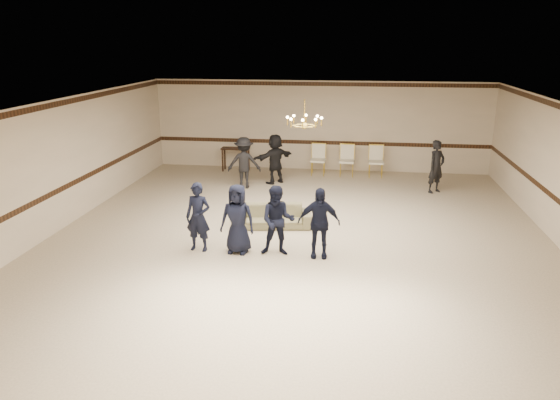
{
  "coord_description": "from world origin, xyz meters",
  "views": [
    {
      "loc": [
        1.21,
        -11.92,
        4.61
      ],
      "look_at": [
        -0.4,
        -0.5,
        1.07
      ],
      "focal_mm": 33.83,
      "sensor_mm": 36.0,
      "label": 1
    }
  ],
  "objects": [
    {
      "name": "room",
      "position": [
        0.0,
        0.0,
        1.6
      ],
      "size": [
        12.01,
        14.01,
        3.21
      ],
      "color": "beige",
      "rests_on": "ground"
    },
    {
      "name": "chair_rail",
      "position": [
        0.0,
        6.99,
        1.0
      ],
      "size": [
        12.0,
        0.02,
        0.14
      ],
      "primitive_type": "cube",
      "color": "#382010",
      "rests_on": "wall_back"
    },
    {
      "name": "crown_molding",
      "position": [
        0.0,
        6.99,
        3.08
      ],
      "size": [
        12.0,
        0.02,
        0.14
      ],
      "primitive_type": "cube",
      "color": "#382010",
      "rests_on": "wall_back"
    },
    {
      "name": "chandelier",
      "position": [
        0.0,
        1.0,
        2.88
      ],
      "size": [
        0.94,
        0.94,
        0.89
      ],
      "primitive_type": null,
      "color": "gold",
      "rests_on": "ceiling"
    },
    {
      "name": "boy_a",
      "position": [
        -2.16,
        -1.13,
        0.79
      ],
      "size": [
        0.61,
        0.43,
        1.57
      ],
      "primitive_type": "imported",
      "rotation": [
        0.0,
        0.0,
        -0.1
      ],
      "color": "black",
      "rests_on": "floor"
    },
    {
      "name": "boy_b",
      "position": [
        -1.26,
        -1.13,
        0.79
      ],
      "size": [
        0.81,
        0.57,
        1.57
      ],
      "primitive_type": "imported",
      "rotation": [
        0.0,
        0.0,
        -0.09
      ],
      "color": "black",
      "rests_on": "floor"
    },
    {
      "name": "boy_c",
      "position": [
        -0.36,
        -1.13,
        0.79
      ],
      "size": [
        0.8,
        0.64,
        1.57
      ],
      "primitive_type": "imported",
      "rotation": [
        0.0,
        0.0,
        0.06
      ],
      "color": "black",
      "rests_on": "floor"
    },
    {
      "name": "boy_d",
      "position": [
        0.54,
        -1.13,
        0.79
      ],
      "size": [
        0.95,
        0.45,
        1.57
      ],
      "primitive_type": "imported",
      "rotation": [
        0.0,
        0.0,
        0.07
      ],
      "color": "black",
      "rests_on": "floor"
    },
    {
      "name": "settee",
      "position": [
        -0.72,
        0.67,
        0.28
      ],
      "size": [
        1.99,
        1.02,
        0.55
      ],
      "primitive_type": "imported",
      "rotation": [
        0.0,
        0.0,
        0.15
      ],
      "color": "#6F6A4A",
      "rests_on": "floor"
    },
    {
      "name": "adult_left",
      "position": [
        -2.21,
        4.16,
        0.82
      ],
      "size": [
        1.13,
        0.73,
        1.64
      ],
      "primitive_type": "imported",
      "rotation": [
        0.0,
        0.0,
        3.26
      ],
      "color": "black",
      "rests_on": "floor"
    },
    {
      "name": "adult_mid",
      "position": [
        -1.31,
        4.86,
        0.82
      ],
      "size": [
        1.42,
        1.41,
        1.64
      ],
      "primitive_type": "imported",
      "rotation": [
        0.0,
        0.0,
        3.92
      ],
      "color": "black",
      "rests_on": "floor"
    },
    {
      "name": "adult_right",
      "position": [
        3.79,
        4.46,
        0.82
      ],
      "size": [
        0.71,
        0.68,
        1.64
      ],
      "primitive_type": "imported",
      "rotation": [
        0.0,
        0.0,
        0.69
      ],
      "color": "black",
      "rests_on": "floor"
    },
    {
      "name": "banquet_chair_left",
      "position": [
        0.02,
        6.17,
        0.53
      ],
      "size": [
        0.55,
        0.55,
        1.07
      ],
      "primitive_type": null,
      "rotation": [
        0.0,
        0.0,
        -0.07
      ],
      "color": "#EFE8C9",
      "rests_on": "floor"
    },
    {
      "name": "banquet_chair_mid",
      "position": [
        1.02,
        6.17,
        0.53
      ],
      "size": [
        0.55,
        0.55,
        1.07
      ],
      "primitive_type": null,
      "rotation": [
        0.0,
        0.0,
        -0.07
      ],
      "color": "#EFE8C9",
      "rests_on": "floor"
    },
    {
      "name": "banquet_chair_right",
      "position": [
        2.02,
        6.17,
        0.53
      ],
      "size": [
        0.54,
        0.54,
        1.07
      ],
      "primitive_type": null,
      "rotation": [
        0.0,
        0.0,
        0.05
      ],
      "color": "#EFE8C9",
      "rests_on": "floor"
    },
    {
      "name": "console_table",
      "position": [
        -2.98,
        6.37,
        0.42
      ],
      "size": [
        1.02,
        0.44,
        0.85
      ],
      "primitive_type": "cube",
      "rotation": [
        0.0,
        0.0,
        0.01
      ],
      "color": "black",
      "rests_on": "floor"
    }
  ]
}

